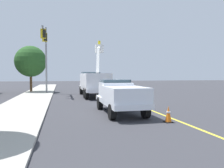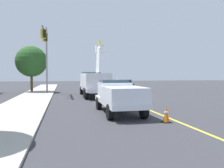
% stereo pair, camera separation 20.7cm
% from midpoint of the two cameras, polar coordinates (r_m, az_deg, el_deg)
% --- Properties ---
extents(ground, '(120.00, 120.00, 0.00)m').
position_cam_midpoint_polar(ground, '(23.74, 1.67, -3.36)').
color(ground, '#38383D').
extents(sidewalk_far_side, '(60.09, 5.57, 0.12)m').
position_cam_midpoint_polar(sidewalk_far_side, '(23.17, -19.43, -3.49)').
color(sidewalk_far_side, '#B2ADA3').
rests_on(sidewalk_far_side, ground).
extents(lane_centre_stripe, '(49.98, 1.81, 0.01)m').
position_cam_midpoint_polar(lane_centre_stripe, '(23.74, 1.67, -3.35)').
color(lane_centre_stripe, yellow).
rests_on(lane_centre_stripe, ground).
extents(utility_bucket_truck, '(8.28, 2.81, 6.33)m').
position_cam_midpoint_polar(utility_bucket_truck, '(24.66, -4.40, 0.57)').
color(utility_bucket_truck, white).
rests_on(utility_bucket_truck, ground).
extents(service_pickup_truck, '(5.67, 2.34, 2.06)m').
position_cam_midpoint_polar(service_pickup_truck, '(13.72, 2.21, -2.91)').
color(service_pickup_truck, white).
rests_on(service_pickup_truck, ground).
extents(passing_minivan, '(4.86, 2.08, 1.69)m').
position_cam_midpoint_polar(passing_minivan, '(32.23, 2.93, -0.09)').
color(passing_minivan, black).
rests_on(passing_minivan, ground).
extents(traffic_cone_leading, '(0.40, 0.40, 0.83)m').
position_cam_midpoint_polar(traffic_cone_leading, '(11.58, 14.21, -7.52)').
color(traffic_cone_leading, black).
rests_on(traffic_cone_leading, ground).
extents(traffic_cone_mid_front, '(0.40, 0.40, 0.86)m').
position_cam_midpoint_polar(traffic_cone_mid_front, '(29.29, -1.79, -1.42)').
color(traffic_cone_mid_front, black).
rests_on(traffic_cone_mid_front, ground).
extents(traffic_signal_mast, '(5.86, 0.64, 8.24)m').
position_cam_midpoint_polar(traffic_signal_mast, '(27.63, -16.35, 8.73)').
color(traffic_signal_mast, gray).
rests_on(traffic_signal_mast, ground).
extents(street_tree_right, '(4.14, 4.14, 6.23)m').
position_cam_midpoint_polar(street_tree_right, '(31.92, -19.73, 5.44)').
color(street_tree_right, brown).
rests_on(street_tree_right, ground).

